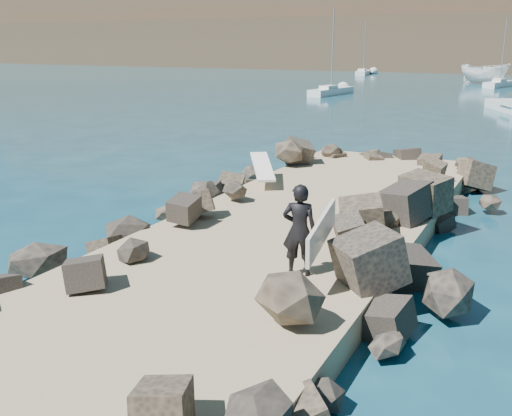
% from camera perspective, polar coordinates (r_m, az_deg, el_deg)
% --- Properties ---
extents(ground, '(800.00, 800.00, 0.00)m').
position_cam_1_polar(ground, '(13.57, 1.95, -5.05)').
color(ground, '#0F384C').
rests_on(ground, ground).
extents(jetty, '(6.00, 26.00, 0.60)m').
position_cam_1_polar(jetty, '(11.81, -2.25, -6.80)').
color(jetty, '#8C7759').
rests_on(jetty, ground).
extents(riprap_left, '(2.60, 22.00, 1.00)m').
position_cam_1_polar(riprap_left, '(13.68, -11.84, -2.98)').
color(riprap_left, black).
rests_on(riprap_left, ground).
extents(riprap_right, '(2.60, 22.00, 1.00)m').
position_cam_1_polar(riprap_right, '(11.16, 12.24, -7.50)').
color(riprap_right, black).
rests_on(riprap_right, ground).
extents(surfboard_resting, '(1.68, 2.12, 0.07)m').
position_cam_1_polar(surfboard_resting, '(18.11, 0.64, 3.82)').
color(surfboard_resting, white).
rests_on(surfboard_resting, riprap_left).
extents(boat_imported, '(7.01, 5.11, 2.55)m').
position_cam_1_polar(boat_imported, '(78.55, 21.89, 12.39)').
color(boat_imported, white).
rests_on(boat_imported, ground).
extents(surfer_with_board, '(1.02, 2.21, 1.80)m').
position_cam_1_polar(surfer_with_board, '(10.82, 4.67, -2.22)').
color(surfer_with_board, black).
rests_on(surfer_with_board, jetty).
extents(sailboat_b, '(3.16, 6.49, 7.74)m').
position_cam_1_polar(sailboat_b, '(73.33, 23.18, 11.33)').
color(sailboat_b, silver).
rests_on(sailboat_b, ground).
extents(sailboat_e, '(2.49, 7.05, 8.34)m').
position_cam_1_polar(sailboat_e, '(95.99, 10.67, 13.17)').
color(sailboat_e, silver).
rests_on(sailboat_e, ground).
extents(sailboat_a, '(2.50, 6.88, 8.16)m').
position_cam_1_polar(sailboat_a, '(57.64, 7.50, 11.49)').
color(sailboat_a, silver).
rests_on(sailboat_a, ground).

